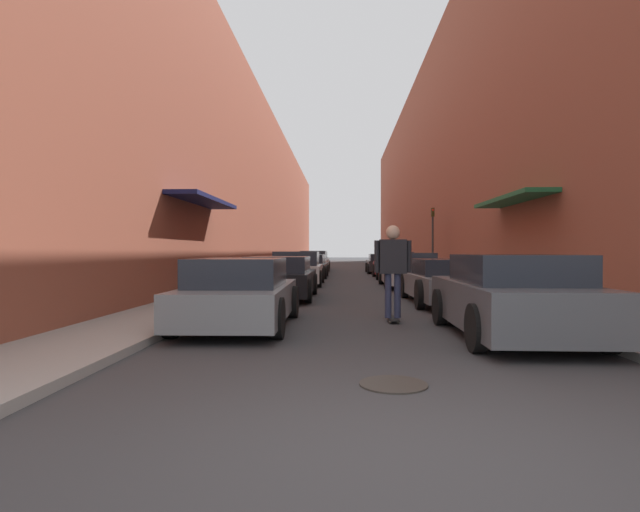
# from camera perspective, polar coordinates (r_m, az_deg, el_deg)

# --- Properties ---
(ground) EXTENTS (146.50, 146.50, 0.00)m
(ground) POSITION_cam_1_polar(r_m,az_deg,el_deg) (30.00, 3.32, -2.04)
(ground) COLOR #38383A
(curb_strip_left) EXTENTS (1.80, 66.59, 0.12)m
(curb_strip_left) POSITION_cam_1_polar(r_m,az_deg,el_deg) (36.83, -3.26, -1.45)
(curb_strip_left) COLOR gray
(curb_strip_left) RESTS_ON ground
(curb_strip_right) EXTENTS (1.80, 66.59, 0.12)m
(curb_strip_right) POSITION_cam_1_polar(r_m,az_deg,el_deg) (36.93, 9.58, -1.46)
(curb_strip_right) COLOR gray
(curb_strip_right) RESTS_ON ground
(building_row_left) EXTENTS (4.90, 66.59, 10.59)m
(building_row_left) POSITION_cam_1_polar(r_m,az_deg,el_deg) (37.41, -7.72, 6.60)
(building_row_left) COLOR brown
(building_row_left) RESTS_ON ground
(building_row_right) EXTENTS (4.90, 66.59, 14.12)m
(building_row_right) POSITION_cam_1_polar(r_m,az_deg,el_deg) (37.80, 14.02, 9.22)
(building_row_right) COLOR brown
(building_row_right) RESTS_ON ground
(parked_car_left_0) EXTENTS (1.86, 4.05, 1.25)m
(parked_car_left_0) POSITION_cam_1_polar(r_m,az_deg,el_deg) (9.14, -9.15, -4.30)
(parked_car_left_0) COLOR gray
(parked_car_left_0) RESTS_ON ground
(parked_car_left_1) EXTENTS (2.05, 4.36, 1.21)m
(parked_car_left_1) POSITION_cam_1_polar(r_m,az_deg,el_deg) (14.50, -4.69, -2.51)
(parked_car_left_1) COLOR black
(parked_car_left_1) RESTS_ON ground
(parked_car_left_2) EXTENTS (2.06, 4.28, 1.35)m
(parked_car_left_2) POSITION_cam_1_polar(r_m,az_deg,el_deg) (20.05, -2.61, -1.50)
(parked_car_left_2) COLOR silver
(parked_car_left_2) RESTS_ON ground
(parked_car_left_3) EXTENTS (1.92, 4.50, 1.19)m
(parked_car_left_3) POSITION_cam_1_polar(r_m,az_deg,el_deg) (25.74, -1.27, -1.20)
(parked_car_left_3) COLOR #232326
(parked_car_left_3) RESTS_ON ground
(parked_car_left_4) EXTENTS (1.90, 4.41, 1.38)m
(parked_car_left_4) POSITION_cam_1_polar(r_m,az_deg,el_deg) (31.54, -0.69, -0.72)
(parked_car_left_4) COLOR silver
(parked_car_left_4) RESTS_ON ground
(parked_car_left_5) EXTENTS (1.88, 4.34, 1.29)m
(parked_car_left_5) POSITION_cam_1_polar(r_m,az_deg,el_deg) (36.75, -0.36, -0.57)
(parked_car_left_5) COLOR black
(parked_car_left_5) RESTS_ON ground
(parked_car_right_0) EXTENTS (1.94, 4.10, 1.32)m
(parked_car_right_0) POSITION_cam_1_polar(r_m,az_deg,el_deg) (8.51, 21.07, -4.40)
(parked_car_right_0) COLOR #515459
(parked_car_right_0) RESTS_ON ground
(parked_car_right_1) EXTENTS (1.85, 4.71, 1.17)m
(parked_car_right_1) POSITION_cam_1_polar(r_m,az_deg,el_deg) (13.47, 13.96, -2.81)
(parked_car_right_1) COLOR gray
(parked_car_right_1) RESTS_ON ground
(parked_car_right_2) EXTENTS (2.07, 4.61, 1.30)m
(parked_car_right_2) POSITION_cam_1_polar(r_m,az_deg,el_deg) (19.36, 10.13, -1.64)
(parked_car_right_2) COLOR #B7B7BC
(parked_car_right_2) RESTS_ON ground
(parked_car_right_3) EXTENTS (1.98, 4.61, 1.33)m
(parked_car_right_3) POSITION_cam_1_polar(r_m,az_deg,el_deg) (25.18, 8.47, -1.10)
(parked_car_right_3) COLOR maroon
(parked_car_right_3) RESTS_ON ground
(parked_car_right_4) EXTENTS (2.06, 3.94, 1.18)m
(parked_car_right_4) POSITION_cam_1_polar(r_m,az_deg,el_deg) (31.04, 7.22, -0.88)
(parked_car_right_4) COLOR #232326
(parked_car_right_4) RESTS_ON ground
(skateboarder) EXTENTS (0.72, 0.78, 1.88)m
(skateboarder) POSITION_cam_1_polar(r_m,az_deg,el_deg) (9.79, 8.33, -0.70)
(skateboarder) COLOR black
(skateboarder) RESTS_ON ground
(manhole_cover) EXTENTS (0.70, 0.70, 0.02)m
(manhole_cover) POSITION_cam_1_polar(r_m,az_deg,el_deg) (5.34, 8.39, -14.29)
(manhole_cover) COLOR #332D28
(manhole_cover) RESTS_ON ground
(traffic_light) EXTENTS (0.16, 0.22, 3.47)m
(traffic_light) POSITION_cam_1_polar(r_m,az_deg,el_deg) (26.32, 12.75, 2.51)
(traffic_light) COLOR #2D2D2D
(traffic_light) RESTS_ON curb_strip_right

